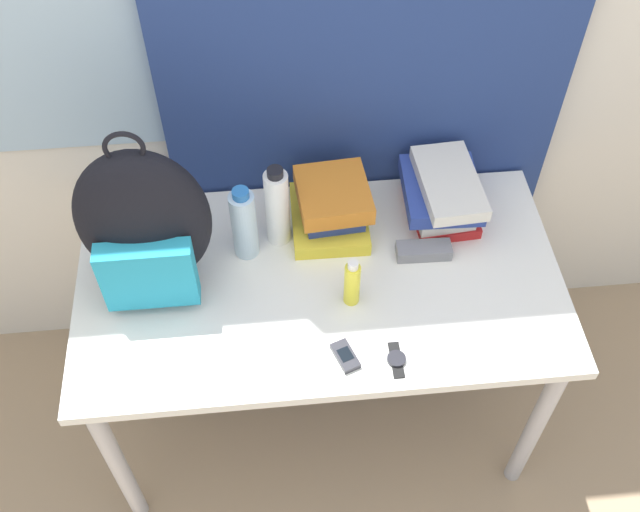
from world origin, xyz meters
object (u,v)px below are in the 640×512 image
cell_phone (345,356)px  wristwatch (396,359)px  book_stack_left (331,206)px  sunscreen_bottle (352,283)px  water_bottle (244,224)px  sports_bottle (277,207)px  book_stack_center (443,194)px  backpack (144,225)px  sunglasses_case (424,251)px

cell_phone → wristwatch: (0.13, -0.02, -0.00)m
book_stack_left → sunscreen_bottle: size_ratio=1.64×
book_stack_left → water_bottle: size_ratio=1.09×
cell_phone → sports_bottle: bearing=108.7°
book_stack_center → sunscreen_bottle: 0.40m
book_stack_center → book_stack_left: bearing=-179.2°
backpack → sports_bottle: (0.33, 0.11, -0.09)m
book_stack_center → sports_bottle: sports_bottle is taller
sunscreen_bottle → cell_phone: size_ratio=1.64×
book_stack_left → sunscreen_bottle: sunscreen_bottle is taller
water_bottle → sunglasses_case: 0.50m
water_bottle → cell_phone: water_bottle is taller
sunscreen_bottle → sports_bottle: bearing=126.8°
cell_phone → book_stack_center: bearing=54.1°
cell_phone → sunscreen_bottle: bearing=78.1°
book_stack_left → cell_phone: bearing=-91.5°
sports_bottle → wristwatch: (0.26, -0.43, -0.12)m
sunscreen_bottle → wristwatch: size_ratio=1.54×
sports_bottle → cell_phone: (0.14, -0.41, -0.12)m
sunglasses_case → sports_bottle: bearing=165.4°
wristwatch → sports_bottle: bearing=121.6°
book_stack_center → wristwatch: bearing=-113.2°
book_stack_center → sports_bottle: 0.47m
water_bottle → book_stack_left: bearing=18.5°
backpack → wristwatch: backpack is taller
book_stack_center → backpack: bearing=-168.7°
water_bottle → backpack: bearing=-162.9°
book_stack_center → sunscreen_bottle: (-0.29, -0.28, -0.01)m
book_stack_left → book_stack_center: (0.32, 0.00, 0.01)m
book_stack_center → water_bottle: water_bottle is taller
sports_bottle → backpack: bearing=-161.1°
sunscreen_bottle → wristwatch: (0.09, -0.19, -0.07)m
book_stack_center → water_bottle: bearing=-171.3°
backpack → book_stack_center: (0.80, 0.16, -0.14)m
backpack → sunglasses_case: backpack is taller
wristwatch → sunglasses_case: bearing=68.6°
book_stack_left → sports_bottle: size_ratio=0.98×
sunscreen_bottle → wristwatch: bearing=-65.5°
sunglasses_case → book_stack_left: bearing=149.3°
backpack → wristwatch: (0.60, -0.31, -0.21)m
sunscreen_bottle → cell_phone: (-0.04, -0.17, -0.07)m
sunscreen_bottle → cell_phone: 0.19m
sunscreen_bottle → sunglasses_case: (0.22, 0.13, -0.06)m
backpack → book_stack_left: (0.48, 0.15, -0.15)m
backpack → wristwatch: 0.71m
sunscreen_bottle → cell_phone: bearing=-101.9°
wristwatch → book_stack_center: bearing=66.8°
water_bottle → wristwatch: 0.54m
water_bottle → wristwatch: bearing=-47.6°
sunscreen_bottle → book_stack_left: bearing=95.1°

